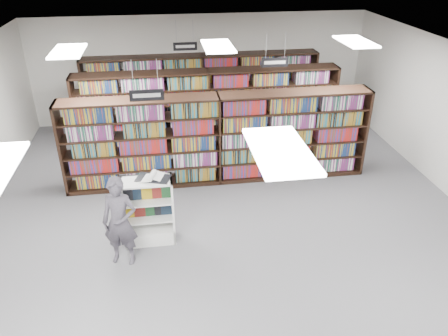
{
  "coord_description": "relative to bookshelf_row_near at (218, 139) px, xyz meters",
  "views": [
    {
      "loc": [
        -1.2,
        -7.06,
        5.2
      ],
      "look_at": [
        -0.09,
        0.5,
        1.1
      ],
      "focal_mm": 35.0,
      "sensor_mm": 36.0,
      "label": 1
    }
  ],
  "objects": [
    {
      "name": "floor",
      "position": [
        0.0,
        -2.0,
        -1.05
      ],
      "size": [
        12.0,
        12.0,
        0.0
      ],
      "primitive_type": "plane",
      "color": "#535258",
      "rests_on": "ground"
    },
    {
      "name": "ceiling",
      "position": [
        0.0,
        -2.0,
        2.15
      ],
      "size": [
        10.0,
        12.0,
        0.1
      ],
      "primitive_type": "cube",
      "color": "silver",
      "rests_on": "wall_back"
    },
    {
      "name": "wall_back",
      "position": [
        0.0,
        4.0,
        0.55
      ],
      "size": [
        10.0,
        0.1,
        3.2
      ],
      "primitive_type": "cube",
      "color": "silver",
      "rests_on": "ground"
    },
    {
      "name": "bookshelf_row_near",
      "position": [
        0.0,
        0.0,
        0.0
      ],
      "size": [
        7.0,
        0.6,
        2.1
      ],
      "color": "black",
      "rests_on": "floor"
    },
    {
      "name": "bookshelf_row_mid",
      "position": [
        0.0,
        2.0,
        0.0
      ],
      "size": [
        7.0,
        0.6,
        2.1
      ],
      "color": "black",
      "rests_on": "floor"
    },
    {
      "name": "bookshelf_row_far",
      "position": [
        0.0,
        3.7,
        0.0
      ],
      "size": [
        7.0,
        0.6,
        2.1
      ],
      "color": "black",
      "rests_on": "floor"
    },
    {
      "name": "aisle_sign_left",
      "position": [
        -1.5,
        -1.0,
        1.48
      ],
      "size": [
        0.65,
        0.02,
        0.8
      ],
      "color": "#B2B2B7",
      "rests_on": "ceiling"
    },
    {
      "name": "aisle_sign_right",
      "position": [
        1.5,
        1.0,
        1.48
      ],
      "size": [
        0.65,
        0.02,
        0.8
      ],
      "color": "#B2B2B7",
      "rests_on": "ceiling"
    },
    {
      "name": "aisle_sign_center",
      "position": [
        -0.5,
        3.0,
        1.48
      ],
      "size": [
        0.65,
        0.02,
        0.8
      ],
      "color": "#B2B2B7",
      "rests_on": "ceiling"
    },
    {
      "name": "troffer_front_center",
      "position": [
        0.0,
        -5.0,
        2.11
      ],
      "size": [
        0.6,
        1.2,
        0.04
      ],
      "primitive_type": "cube",
      "color": "white",
      "rests_on": "ceiling"
    },
    {
      "name": "troffer_back_left",
      "position": [
        -3.0,
        0.0,
        2.11
      ],
      "size": [
        0.6,
        1.2,
        0.04
      ],
      "primitive_type": "cube",
      "color": "white",
      "rests_on": "ceiling"
    },
    {
      "name": "troffer_back_center",
      "position": [
        0.0,
        0.0,
        2.11
      ],
      "size": [
        0.6,
        1.2,
        0.04
      ],
      "primitive_type": "cube",
      "color": "white",
      "rests_on": "ceiling"
    },
    {
      "name": "troffer_back_right",
      "position": [
        3.0,
        0.0,
        2.11
      ],
      "size": [
        0.6,
        1.2,
        0.04
      ],
      "primitive_type": "cube",
      "color": "white",
      "rests_on": "ceiling"
    },
    {
      "name": "endcap_display",
      "position": [
        -1.61,
        -2.13,
        -0.59
      ],
      "size": [
        0.94,
        0.47,
        1.32
      ],
      "rotation": [
        0.0,
        0.0,
        -0.0
      ],
      "color": "white",
      "rests_on": "floor"
    },
    {
      "name": "open_book",
      "position": [
        -1.48,
        -2.1,
        0.3
      ],
      "size": [
        0.68,
        0.52,
        0.13
      ],
      "rotation": [
        0.0,
        0.0,
        -0.31
      ],
      "color": "black",
      "rests_on": "endcap_display"
    },
    {
      "name": "shopper",
      "position": [
        -2.08,
        -2.7,
        -0.21
      ],
      "size": [
        0.69,
        0.54,
        1.68
      ],
      "primitive_type": "imported",
      "rotation": [
        0.0,
        0.0,
        -0.25
      ],
      "color": "#48444E",
      "rests_on": "floor"
    }
  ]
}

